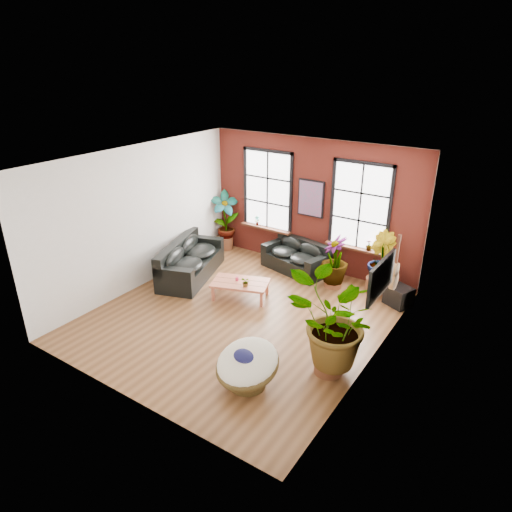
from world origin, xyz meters
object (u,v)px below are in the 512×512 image
Objects in this scene: sofa_left at (189,261)px; coffee_table at (240,284)px; papasan_chair at (247,365)px; sofa_back at (297,257)px.

coffee_table is at bearing -115.62° from sofa_left.
coffee_table is 3.20m from papasan_chair.
papasan_chair is (1.60, -4.67, 0.06)m from sofa_back.
papasan_chair is at bearing -144.65° from sofa_left.
sofa_back is 4.93m from papasan_chair.
coffee_table is at bearing 138.41° from papasan_chair.
sofa_left is 1.71× the size of coffee_table.
sofa_back is at bearing 119.67° from papasan_chair.
papasan_chair is at bearing -57.90° from sofa_back.
sofa_left reaches higher than coffee_table.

